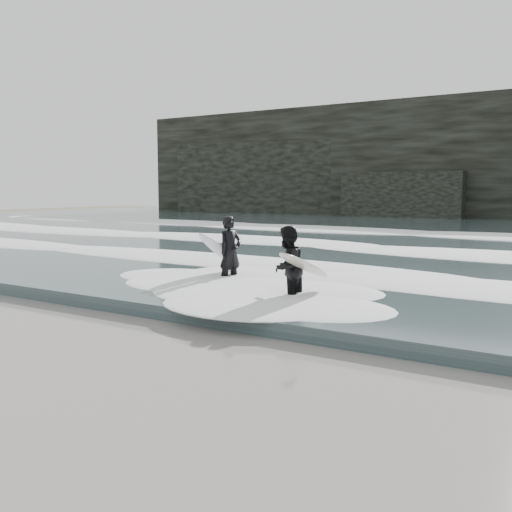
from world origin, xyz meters
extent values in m
plane|color=olive|center=(0.00, 0.00, 0.00)|extent=(120.00, 120.00, 0.00)
cube|color=#334445|center=(0.00, 29.00, 0.15)|extent=(90.00, 52.00, 0.30)
ellipsoid|color=white|center=(0.00, 9.00, 0.40)|extent=(60.00, 3.20, 0.20)
ellipsoid|color=white|center=(0.00, 16.00, 0.42)|extent=(60.00, 4.00, 0.24)
ellipsoid|color=white|center=(0.00, 25.00, 0.45)|extent=(60.00, 4.80, 0.30)
imported|color=black|center=(-1.43, 6.81, 0.95)|extent=(0.61, 0.78, 1.89)
ellipsoid|color=white|center=(-1.83, 6.86, 0.98)|extent=(0.58, 1.73, 1.07)
imported|color=black|center=(1.10, 5.33, 0.90)|extent=(0.76, 0.93, 1.80)
ellipsoid|color=silver|center=(1.52, 5.33, 0.97)|extent=(0.60, 1.95, 0.83)
camera|label=1|loc=(6.98, -5.27, 2.57)|focal=40.00mm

